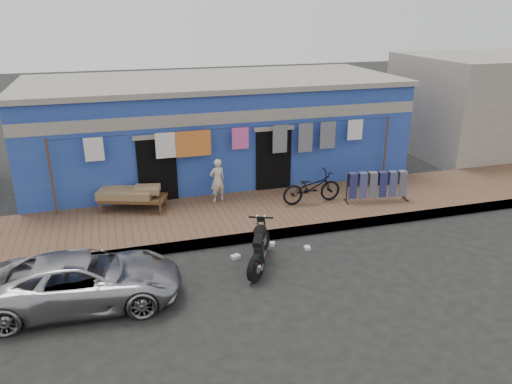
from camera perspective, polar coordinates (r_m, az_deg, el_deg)
The scene contains 15 objects.
ground at distance 11.36m, azimuth 2.94°, elevation -8.84°, with size 80.00×80.00×0.00m, color black.
sidewalk at distance 13.87m, azimuth -1.19°, elevation -2.59°, with size 28.00×3.00×0.25m, color brown.
curb at distance 12.60m, azimuth 0.59°, elevation -5.06°, with size 28.00×0.10×0.25m, color gray.
building at distance 17.09m, azimuth -4.87°, elevation 7.29°, with size 12.20×5.20×3.36m.
neighbor_right at distance 22.06m, azimuth 24.67°, elevation 9.08°, with size 6.00×5.00×3.80m, color #9E9384.
clothesline at distance 14.53m, azimuth -1.57°, elevation 5.54°, with size 10.06×0.06×2.10m.
car at distance 10.45m, azimuth -19.03°, elevation -9.44°, with size 1.74×3.82×1.08m, color #A6A5AA.
seated_person at distance 14.32m, azimuth -4.43°, elevation 1.35°, with size 0.46×0.30×1.26m, color beige.
bicycle at distance 14.28m, azimuth 6.40°, elevation 0.94°, with size 0.62×1.75×1.13m, color black.
motorcycle at distance 11.24m, azimuth 0.33°, elevation -6.16°, with size 1.14×1.70×1.04m, color black, non-canonical shape.
charpoy at distance 14.20m, azimuth -13.84°, elevation -0.74°, with size 2.05×1.46×0.63m, color brown, non-canonical shape.
jeans_rack at distance 14.79m, azimuth 13.65°, elevation 0.69°, with size 1.91×0.67×0.90m, color black, non-canonical shape.
litter_a at distance 11.79m, azimuth -2.34°, elevation -7.41°, with size 0.20×0.15×0.09m, color silver.
litter_b at distance 12.39m, azimuth 1.89°, elevation -5.97°, with size 0.16×0.12×0.08m, color silver.
litter_c at distance 12.27m, azimuth 5.88°, elevation -6.38°, with size 0.18×0.14×0.07m, color silver.
Camera 1 is at (-3.40, -9.31, 5.55)m, focal length 35.00 mm.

